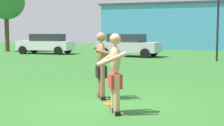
% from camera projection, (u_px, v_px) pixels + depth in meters
% --- Properties ---
extents(ground_plane, '(80.00, 80.00, 0.00)m').
position_uv_depth(ground_plane, '(104.00, 105.00, 7.64)').
color(ground_plane, '#2D6628').
extents(player_with_cap, '(0.75, 0.71, 1.70)m').
position_uv_depth(player_with_cap, '(115.00, 70.00, 6.83)').
color(player_with_cap, black).
rests_on(player_with_cap, ground_plane).
extents(player_in_black, '(0.78, 0.79, 1.71)m').
position_uv_depth(player_in_black, '(101.00, 64.00, 8.37)').
color(player_in_black, black).
rests_on(player_in_black, ground_plane).
extents(frisbee, '(0.30, 0.30, 0.03)m').
position_uv_depth(frisbee, '(110.00, 104.00, 7.74)').
color(frisbee, orange).
rests_on(frisbee, ground_plane).
extents(car_white_mid_lot, '(4.40, 2.24, 1.58)m').
position_uv_depth(car_white_mid_lot, '(46.00, 43.00, 25.81)').
color(car_white_mid_lot, white).
rests_on(car_white_mid_lot, ground_plane).
extents(car_silver_far_end, '(4.48, 2.42, 1.58)m').
position_uv_depth(car_silver_far_end, '(129.00, 45.00, 23.02)').
color(car_silver_far_end, silver).
rests_on(car_silver_far_end, ground_plane).
extents(lamp_post, '(0.60, 0.24, 5.74)m').
position_uv_depth(lamp_post, '(218.00, 1.00, 19.07)').
color(lamp_post, black).
rests_on(lamp_post, ground_plane).
extents(outbuilding_behind_lot, '(13.85, 6.28, 4.66)m').
position_uv_depth(outbuilding_behind_lot, '(169.00, 26.00, 34.68)').
color(outbuilding_behind_lot, '#4C9ED1').
rests_on(outbuilding_behind_lot, ground_plane).
extents(tree_right_field, '(3.26, 3.26, 5.99)m').
position_uv_depth(tree_right_field, '(6.00, 2.00, 28.68)').
color(tree_right_field, '#4C3823').
rests_on(tree_right_field, ground_plane).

